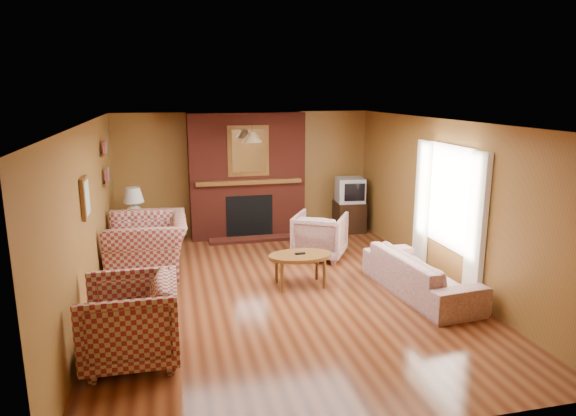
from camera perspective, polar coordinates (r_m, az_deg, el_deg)
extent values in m
plane|color=#4C2210|center=(7.44, -0.84, -9.23)|extent=(6.50, 6.50, 0.00)
plane|color=silver|center=(6.90, -0.91, 9.56)|extent=(6.50, 6.50, 0.00)
plane|color=olive|center=(10.21, -4.82, 3.86)|extent=(6.50, 0.00, 6.50)
plane|color=olive|center=(4.11, 9.11, -10.31)|extent=(6.50, 0.00, 6.50)
plane|color=olive|center=(6.99, -21.31, -1.25)|extent=(0.00, 6.50, 6.50)
plane|color=olive|center=(7.98, 16.94, 0.76)|extent=(0.00, 6.50, 6.50)
cube|color=#5A1D13|center=(9.97, -4.60, 3.64)|extent=(2.20, 0.50, 2.40)
cube|color=black|center=(9.90, -4.32, -0.86)|extent=(0.90, 0.06, 0.80)
cube|color=#5A1D13|center=(9.85, -4.12, -3.46)|extent=(1.60, 0.35, 0.06)
cube|color=brown|center=(9.72, -4.35, 2.93)|extent=(2.00, 0.18, 0.08)
cube|color=brown|center=(9.67, -4.44, 6.34)|extent=(0.78, 0.05, 0.95)
cube|color=white|center=(9.64, -4.41, 6.32)|extent=(0.62, 0.02, 0.80)
cube|color=beige|center=(7.20, 20.20, -2.00)|extent=(0.08, 0.35, 2.00)
cube|color=beige|center=(8.45, 14.67, 0.52)|extent=(0.08, 0.35, 2.00)
cube|color=white|center=(7.78, 17.59, 1.17)|extent=(0.03, 1.10, 1.50)
cube|color=brown|center=(8.81, -19.59, 2.67)|extent=(0.06, 0.55, 0.04)
cube|color=brown|center=(8.74, -19.81, 5.57)|extent=(0.06, 0.55, 0.04)
cube|color=brown|center=(6.62, -21.64, 1.07)|extent=(0.04, 0.40, 0.50)
cube|color=beige|center=(6.62, -21.43, 1.08)|extent=(0.01, 0.32, 0.42)
cylinder|color=black|center=(9.17, -4.04, 9.25)|extent=(0.01, 0.01, 0.35)
cone|color=#B37447|center=(9.18, -4.02, 7.88)|extent=(0.36, 0.36, 0.18)
imported|color=maroon|center=(8.29, -15.33, -4.07)|extent=(1.20, 1.38, 0.90)
imported|color=maroon|center=(5.74, -17.16, -11.94)|extent=(1.00, 0.97, 0.90)
imported|color=#C1B496|center=(7.49, 14.52, -7.10)|extent=(0.98, 2.08, 0.59)
imported|color=#C1B496|center=(8.80, 3.58, -3.05)|extent=(1.14, 1.15, 0.77)
ellipsoid|color=brown|center=(7.49, 1.36, -5.35)|extent=(0.93, 0.58, 0.05)
cube|color=black|center=(7.48, 1.36, -5.08)|extent=(0.15, 0.05, 0.02)
cylinder|color=brown|center=(7.82, 3.23, -6.44)|extent=(0.05, 0.05, 0.43)
cylinder|color=brown|center=(7.67, -1.28, -6.80)|extent=(0.05, 0.05, 0.43)
cylinder|color=brown|center=(7.48, 4.05, -7.36)|extent=(0.05, 0.05, 0.43)
cylinder|color=brown|center=(7.33, -0.67, -7.77)|extent=(0.05, 0.05, 0.43)
cube|color=brown|center=(9.54, -16.56, -3.02)|extent=(0.43, 0.43, 0.54)
sphere|color=white|center=(9.44, -16.72, -0.58)|extent=(0.30, 0.30, 0.30)
cylinder|color=black|center=(9.40, -16.78, 0.40)|extent=(0.03, 0.03, 0.09)
cone|color=silver|center=(9.37, -16.85, 1.40)|extent=(0.37, 0.37, 0.26)
cube|color=black|center=(10.46, 6.82, -0.95)|extent=(0.57, 0.51, 0.62)
cube|color=#ABADB3|center=(10.35, 6.90, 2.02)|extent=(0.58, 0.56, 0.49)
cube|color=black|center=(10.10, 7.41, 1.74)|extent=(0.41, 0.07, 0.35)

